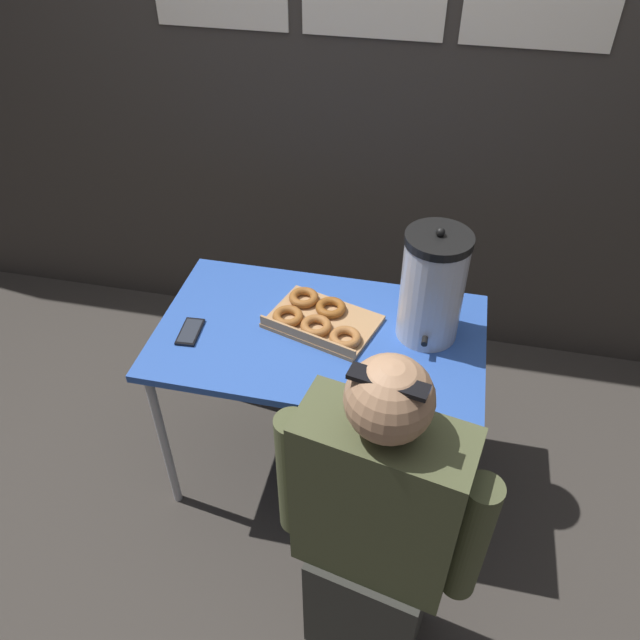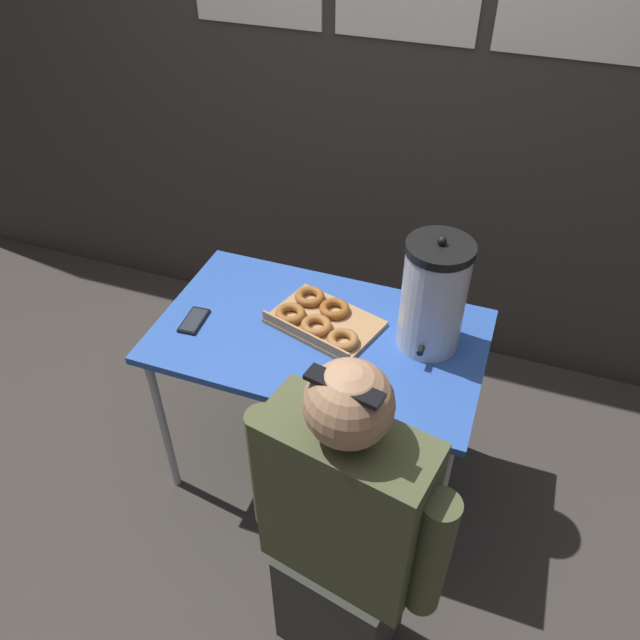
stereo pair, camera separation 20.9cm
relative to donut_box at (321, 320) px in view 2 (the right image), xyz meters
The scene contains 7 objects.
ground_plane 0.75m from the donut_box, 77.86° to the right, with size 12.00×12.00×0.00m, color #3D3833.
back_wall 1.04m from the donut_box, 89.38° to the left, with size 6.00×0.11×2.43m.
folding_table 0.09m from the donut_box, 77.86° to the right, with size 1.12×0.66×0.73m.
donut_box is the anchor object (origin of this frame).
coffee_urn 0.41m from the donut_box, ahead, with size 0.21×0.24×0.42m.
cell_phone 0.45m from the donut_box, 161.75° to the right, with size 0.08×0.14×0.01m.
person_seated 0.75m from the donut_box, 65.65° to the right, with size 0.57×0.30×1.24m.
Camera 2 is at (0.54, -1.49, 2.16)m, focal length 35.00 mm.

